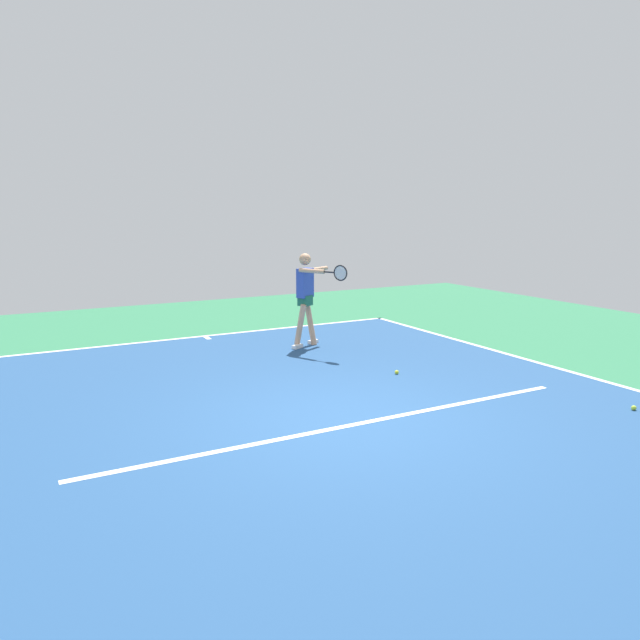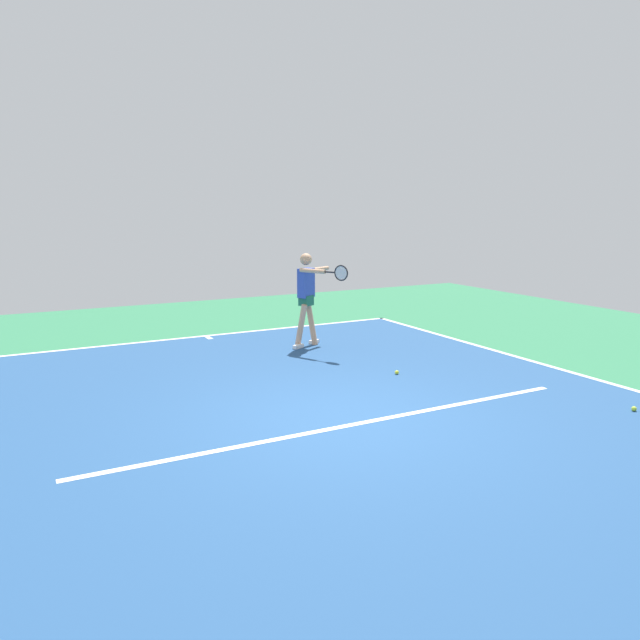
# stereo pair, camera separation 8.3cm
# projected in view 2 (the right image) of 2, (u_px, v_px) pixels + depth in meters

# --- Properties ---
(ground_plane) EXTENTS (21.36, 21.36, 0.00)m
(ground_plane) POSITION_uv_depth(u_px,v_px,m) (341.00, 419.00, 7.65)
(ground_plane) COLOR #2D754C
(court_surface) EXTENTS (9.00, 11.63, 0.00)m
(court_surface) POSITION_uv_depth(u_px,v_px,m) (341.00, 419.00, 7.65)
(court_surface) COLOR navy
(court_surface) RESTS_ON ground_plane
(court_line_baseline_near) EXTENTS (9.00, 0.10, 0.01)m
(court_line_baseline_near) POSITION_uv_depth(u_px,v_px,m) (206.00, 336.00, 12.66)
(court_line_baseline_near) COLOR white
(court_line_baseline_near) RESTS_ON ground_plane
(court_line_sideline_left) EXTENTS (0.10, 11.63, 0.01)m
(court_line_sideline_left) POSITION_uv_depth(u_px,v_px,m) (579.00, 374.00, 9.69)
(court_line_sideline_left) COLOR white
(court_line_sideline_left) RESTS_ON ground_plane
(court_line_service) EXTENTS (6.75, 0.10, 0.01)m
(court_line_service) POSITION_uv_depth(u_px,v_px,m) (351.00, 425.00, 7.42)
(court_line_service) COLOR white
(court_line_service) RESTS_ON ground_plane
(court_line_centre_mark) EXTENTS (0.10, 0.30, 0.01)m
(court_line_centre_mark) POSITION_uv_depth(u_px,v_px,m) (209.00, 338.00, 12.49)
(court_line_centre_mark) COLOR white
(court_line_centre_mark) RESTS_ON ground_plane
(tennis_player) EXTENTS (1.03, 1.40, 1.82)m
(tennis_player) POSITION_uv_depth(u_px,v_px,m) (308.00, 292.00, 11.55)
(tennis_player) COLOR tan
(tennis_player) RESTS_ON ground_plane
(tennis_ball_by_baseline) EXTENTS (0.07, 0.07, 0.07)m
(tennis_ball_by_baseline) POSITION_uv_depth(u_px,v_px,m) (397.00, 372.00, 9.71)
(tennis_ball_by_baseline) COLOR yellow
(tennis_ball_by_baseline) RESTS_ON ground_plane
(tennis_ball_far_corner) EXTENTS (0.07, 0.07, 0.07)m
(tennis_ball_far_corner) POSITION_uv_depth(u_px,v_px,m) (634.00, 409.00, 7.93)
(tennis_ball_far_corner) COLOR #C6E53D
(tennis_ball_far_corner) RESTS_ON ground_plane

